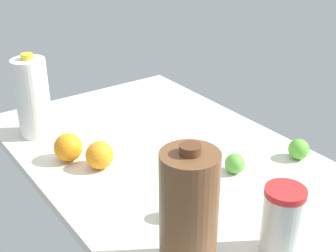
% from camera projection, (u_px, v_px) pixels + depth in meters
% --- Properties ---
extents(countertop, '(1.20, 0.76, 0.03)m').
position_uv_depth(countertop, '(168.00, 160.00, 1.41)').
color(countertop, silver).
rests_on(countertop, ground).
extents(milk_jug, '(0.11, 0.11, 0.27)m').
position_uv_depth(milk_jug, '(33.00, 98.00, 1.48)').
color(milk_jug, white).
rests_on(milk_jug, countertop).
extents(chocolate_milk_jug, '(0.12, 0.12, 0.29)m').
position_uv_depth(chocolate_milk_jug, '(189.00, 213.00, 0.93)').
color(chocolate_milk_jug, brown).
rests_on(chocolate_milk_jug, countertop).
extents(tumbler_cup, '(0.09, 0.09, 0.16)m').
position_uv_depth(tumbler_cup, '(282.00, 222.00, 0.99)').
color(tumbler_cup, silver).
rests_on(tumbler_cup, countertop).
extents(lime_far_back, '(0.06, 0.06, 0.06)m').
position_uv_depth(lime_far_back, '(235.00, 163.00, 1.31)').
color(lime_far_back, '#5DB53C').
rests_on(lime_far_back, countertop).
extents(orange_beside_bowl, '(0.08, 0.08, 0.08)m').
position_uv_depth(orange_beside_bowl, '(68.00, 147.00, 1.36)').
color(orange_beside_bowl, orange).
rests_on(orange_beside_bowl, countertop).
extents(orange_loose, '(0.08, 0.08, 0.08)m').
position_uv_depth(orange_loose, '(99.00, 155.00, 1.33)').
color(orange_loose, orange).
rests_on(orange_loose, countertop).
extents(lime_by_jug, '(0.05, 0.05, 0.05)m').
position_uv_depth(lime_by_jug, '(171.00, 209.00, 1.12)').
color(lime_by_jug, '#6DAD31').
rests_on(lime_by_jug, countertop).
extents(lime_near_front, '(0.06, 0.06, 0.06)m').
position_uv_depth(lime_near_front, '(299.00, 149.00, 1.38)').
color(lime_near_front, '#5DB336').
rests_on(lime_near_front, countertop).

